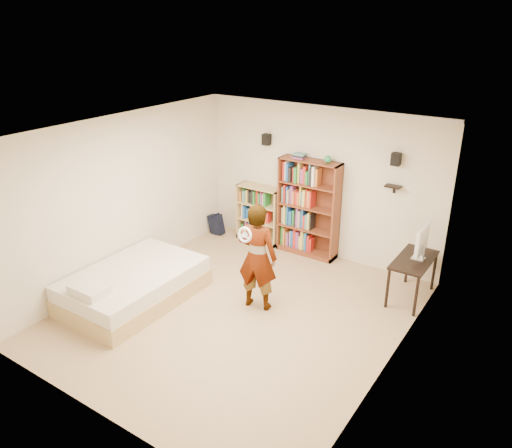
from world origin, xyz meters
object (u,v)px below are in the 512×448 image
Objects in this scene: tall_bookshelf at (308,208)px; person at (257,257)px; computer_desk at (412,279)px; daybed at (134,282)px; low_bookshelf at (260,214)px.

person is at bearing -83.20° from tall_bookshelf.
computer_desk is 0.47× the size of daybed.
low_bookshelf is 1.11× the size of computer_desk.
tall_bookshelf is 0.84× the size of daybed.
tall_bookshelf is at bearing 166.28° from computer_desk.
computer_desk is 2.43m from person.
daybed is at bearing -116.23° from tall_bookshelf.
daybed is (-0.39, -2.91, -0.24)m from low_bookshelf.
tall_bookshelf is 1.08× the size of person.
low_bookshelf reaches higher than computer_desk.
tall_bookshelf is 1.61× the size of low_bookshelf.
low_bookshelf is 2.95m from daybed.
daybed is at bearing -145.71° from computer_desk.
computer_desk is at bearing -152.34° from person.
daybed is (-1.44, -2.91, -0.58)m from tall_bookshelf.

